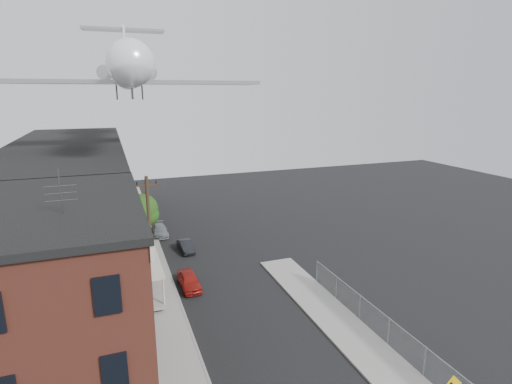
# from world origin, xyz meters

# --- Properties ---
(sidewalk_left) EXTENTS (3.00, 62.00, 0.12)m
(sidewalk_left) POSITION_xyz_m (-5.50, 24.00, 0.06)
(sidewalk_left) COLOR gray
(sidewalk_left) RESTS_ON ground
(sidewalk_right) EXTENTS (3.00, 26.00, 0.12)m
(sidewalk_right) POSITION_xyz_m (5.50, 6.00, 0.06)
(sidewalk_right) COLOR gray
(sidewalk_right) RESTS_ON ground
(curb_left) EXTENTS (0.15, 62.00, 0.14)m
(curb_left) POSITION_xyz_m (-4.05, 24.00, 0.07)
(curb_left) COLOR gray
(curb_left) RESTS_ON ground
(curb_right) EXTENTS (0.15, 26.00, 0.14)m
(curb_right) POSITION_xyz_m (4.05, 6.00, 0.07)
(curb_right) COLOR gray
(curb_right) RESTS_ON ground
(corner_building) EXTENTS (10.31, 12.30, 12.15)m
(corner_building) POSITION_xyz_m (-12.00, 7.00, 5.16)
(corner_building) COLOR #381B11
(corner_building) RESTS_ON ground
(row_house_a) EXTENTS (11.98, 7.00, 10.30)m
(row_house_a) POSITION_xyz_m (-11.96, 16.50, 5.13)
(row_house_a) COLOR slate
(row_house_a) RESTS_ON ground
(row_house_b) EXTENTS (11.98, 7.00, 10.30)m
(row_house_b) POSITION_xyz_m (-11.96, 23.50, 5.13)
(row_house_b) COLOR gray
(row_house_b) RESTS_ON ground
(row_house_c) EXTENTS (11.98, 7.00, 10.30)m
(row_house_c) POSITION_xyz_m (-11.96, 30.50, 5.13)
(row_house_c) COLOR slate
(row_house_c) RESTS_ON ground
(row_house_d) EXTENTS (11.98, 7.00, 10.30)m
(row_house_d) POSITION_xyz_m (-11.96, 37.50, 5.13)
(row_house_d) COLOR gray
(row_house_d) RESTS_ON ground
(row_house_e) EXTENTS (11.98, 7.00, 10.30)m
(row_house_e) POSITION_xyz_m (-11.96, 44.50, 5.13)
(row_house_e) COLOR slate
(row_house_e) RESTS_ON ground
(chainlink_fence) EXTENTS (0.06, 18.06, 1.90)m
(chainlink_fence) POSITION_xyz_m (7.00, 5.00, 1.00)
(chainlink_fence) COLOR gray
(chainlink_fence) RESTS_ON ground
(utility_pole) EXTENTS (1.80, 0.26, 9.00)m
(utility_pole) POSITION_xyz_m (-5.60, 18.00, 4.67)
(utility_pole) COLOR black
(utility_pole) RESTS_ON ground
(street_tree) EXTENTS (3.22, 3.20, 5.20)m
(street_tree) POSITION_xyz_m (-5.27, 27.92, 3.45)
(street_tree) COLOR black
(street_tree) RESTS_ON ground
(car_near) EXTENTS (1.57, 3.72, 1.26)m
(car_near) POSITION_xyz_m (-2.96, 16.68, 0.63)
(car_near) COLOR maroon
(car_near) RESTS_ON ground
(car_mid) EXTENTS (1.34, 3.29, 1.06)m
(car_mid) POSITION_xyz_m (-1.80, 24.29, 0.53)
(car_mid) COLOR black
(car_mid) RESTS_ON ground
(car_far) EXTENTS (1.57, 3.86, 1.12)m
(car_far) POSITION_xyz_m (-3.60, 29.82, 0.56)
(car_far) COLOR gray
(car_far) RESTS_ON ground
(airplane) EXTENTS (22.85, 26.09, 7.57)m
(airplane) POSITION_xyz_m (-5.81, 27.23, 16.96)
(airplane) COLOR white
(airplane) RESTS_ON ground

